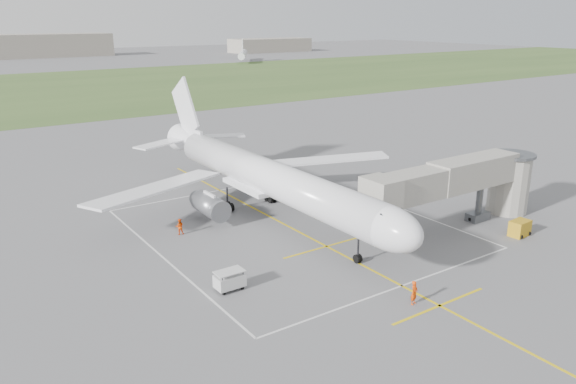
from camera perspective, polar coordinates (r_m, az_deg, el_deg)
ground at (r=61.86m, az=-1.79°, el=-2.56°), size 700.00×700.00×0.00m
grass_strip at (r=182.98m, az=-24.64°, el=9.26°), size 700.00×120.00×0.02m
apron_markings at (r=57.35m, az=1.35°, el=-4.19°), size 28.20×60.00×0.01m
airliner at (r=61.11m, az=-2.21°, el=1.52°), size 38.93×46.75×13.52m
jet_bridge at (r=61.11m, az=17.79°, el=1.02°), size 23.40×5.00×7.20m
gpu_unit at (r=61.06m, az=22.49°, el=-3.42°), size 2.23×1.65×1.60m
baggage_cart at (r=45.94m, az=-5.95°, el=-8.90°), size 2.36×1.43×1.64m
ramp_worker_nose at (r=44.60m, az=12.70°, el=-9.95°), size 0.80×0.64×1.92m
ramp_worker_wing at (r=57.81m, az=-10.96°, el=-3.46°), size 0.98×0.87×1.67m
distant_aircraft at (r=223.56m, az=-23.20°, el=11.58°), size 207.74×74.79×8.85m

